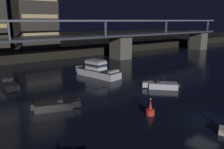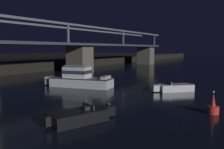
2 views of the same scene
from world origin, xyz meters
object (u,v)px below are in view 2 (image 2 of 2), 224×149
cabin_cruiser_near_left (79,79)px  speedboat_far_left (174,88)px  river_bridge (9,52)px  speedboat_mid_left (81,116)px  channel_buoy (213,108)px

cabin_cruiser_near_left → speedboat_far_left: cabin_cruiser_near_left is taller
river_bridge → cabin_cruiser_near_left: 12.68m
speedboat_mid_left → channel_buoy: size_ratio=2.92×
river_bridge → speedboat_mid_left: (-10.21, -22.09, -3.95)m
river_bridge → speedboat_mid_left: river_bridge is taller
river_bridge → channel_buoy: (-3.21, -29.23, -3.89)m
speedboat_far_left → channel_buoy: bearing=-145.0°
channel_buoy → cabin_cruiser_near_left: bearing=74.4°
river_bridge → channel_buoy: 29.66m
cabin_cruiser_near_left → channel_buoy: (-4.76, -17.08, -0.57)m
cabin_cruiser_near_left → channel_buoy: size_ratio=5.32×
speedboat_far_left → speedboat_mid_left: bearing=174.5°
cabin_cruiser_near_left → speedboat_mid_left: 15.41m
cabin_cruiser_near_left → speedboat_far_left: size_ratio=2.11×
speedboat_mid_left → channel_buoy: 9.99m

